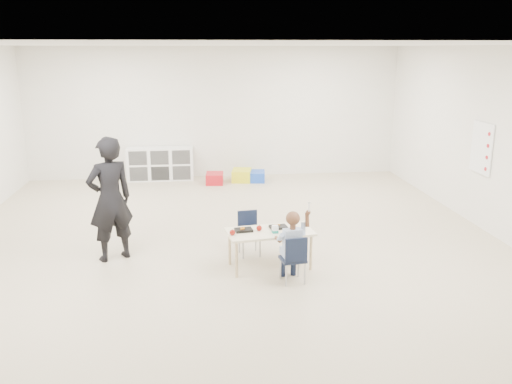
{
  "coord_description": "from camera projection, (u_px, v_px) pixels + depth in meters",
  "views": [
    {
      "loc": [
        -0.47,
        -7.25,
        2.77
      ],
      "look_at": [
        0.35,
        -0.15,
        0.85
      ],
      "focal_mm": 38.0,
      "sensor_mm": 36.0,
      "label": 1
    }
  ],
  "objects": [
    {
      "name": "adult",
      "position": [
        110.0,
        199.0,
        7.11
      ],
      "size": [
        0.73,
        0.65,
        1.67
      ],
      "primitive_type": "imported",
      "rotation": [
        0.0,
        0.0,
        3.66
      ],
      "color": "black",
      "rests_on": "ground"
    },
    {
      "name": "room",
      "position": [
        229.0,
        151.0,
        7.37
      ],
      "size": [
        9.0,
        9.02,
        2.8
      ],
      "color": "#B9AB8E",
      "rests_on": "ground"
    },
    {
      "name": "lunch_tray_far",
      "position": [
        244.0,
        230.0,
        6.89
      ],
      "size": [
        0.24,
        0.19,
        0.03
      ],
      "primitive_type": "cube",
      "rotation": [
        0.0,
        0.0,
        0.13
      ],
      "color": "black",
      "rests_on": "table"
    },
    {
      "name": "child",
      "position": [
        293.0,
        245.0,
        6.49
      ],
      "size": [
        0.45,
        0.45,
        0.94
      ],
      "primitive_type": null,
      "rotation": [
        0.0,
        0.0,
        0.13
      ],
      "color": "#B7CEF8",
      "rests_on": "chair_near"
    },
    {
      "name": "bin_blue",
      "position": [
        257.0,
        176.0,
        11.54
      ],
      "size": [
        0.39,
        0.47,
        0.21
      ],
      "primitive_type": "cube",
      "rotation": [
        0.0,
        0.0,
        -0.12
      ],
      "color": "blue",
      "rests_on": "ground"
    },
    {
      "name": "bin_red",
      "position": [
        215.0,
        178.0,
        11.34
      ],
      "size": [
        0.39,
        0.48,
        0.22
      ],
      "primitive_type": "cube",
      "rotation": [
        0.0,
        0.0,
        -0.08
      ],
      "color": "red",
      "rests_on": "ground"
    },
    {
      "name": "apple_far",
      "position": [
        232.0,
        233.0,
        6.74
      ],
      "size": [
        0.07,
        0.07,
        0.07
      ],
      "primitive_type": "sphere",
      "color": "maroon",
      "rests_on": "table"
    },
    {
      "name": "table",
      "position": [
        270.0,
        249.0,
        6.98
      ],
      "size": [
        1.15,
        0.68,
        0.5
      ],
      "rotation": [
        0.0,
        0.0,
        0.13
      ],
      "color": "#F9E7C7",
      "rests_on": "ground"
    },
    {
      "name": "apple_near",
      "position": [
        259.0,
        228.0,
        6.9
      ],
      "size": [
        0.07,
        0.07,
        0.07
      ],
      "primitive_type": "sphere",
      "color": "maroon",
      "rests_on": "table"
    },
    {
      "name": "cubby_shelf",
      "position": [
        160.0,
        164.0,
        11.61
      ],
      "size": [
        1.4,
        0.4,
        0.7
      ],
      "primitive_type": "cube",
      "color": "white",
      "rests_on": "ground"
    },
    {
      "name": "chair_far",
      "position": [
        249.0,
        234.0,
        7.39
      ],
      "size": [
        0.32,
        0.31,
        0.6
      ],
      "primitive_type": null,
      "rotation": [
        0.0,
        0.0,
        0.13
      ],
      "color": "black",
      "rests_on": "ground"
    },
    {
      "name": "rules_poster",
      "position": [
        482.0,
        148.0,
        8.42
      ],
      "size": [
        0.02,
        0.6,
        0.8
      ],
      "primitive_type": "cube",
      "color": "white",
      "rests_on": "room"
    },
    {
      "name": "bin_yellow",
      "position": [
        242.0,
        175.0,
        11.56
      ],
      "size": [
        0.47,
        0.56,
        0.25
      ],
      "primitive_type": "cube",
      "rotation": [
        0.0,
        0.0,
        -0.17
      ],
      "color": "yellow",
      "rests_on": "ground"
    },
    {
      "name": "lunch_tray_near",
      "position": [
        278.0,
        227.0,
        7.01
      ],
      "size": [
        0.24,
        0.19,
        0.03
      ],
      "primitive_type": "cube",
      "rotation": [
        0.0,
        0.0,
        0.13
      ],
      "color": "black",
      "rests_on": "table"
    },
    {
      "name": "milk_carton",
      "position": [
        275.0,
        230.0,
        6.8
      ],
      "size": [
        0.08,
        0.08,
        0.1
      ],
      "primitive_type": "cube",
      "rotation": [
        0.0,
        0.0,
        0.13
      ],
      "color": "white",
      "rests_on": "table"
    },
    {
      "name": "bread_roll",
      "position": [
        295.0,
        229.0,
        6.89
      ],
      "size": [
        0.09,
        0.09,
        0.07
      ],
      "primitive_type": "ellipsoid",
      "color": "tan",
      "rests_on": "table"
    },
    {
      "name": "chair_near",
      "position": [
        293.0,
        258.0,
        6.54
      ],
      "size": [
        0.32,
        0.31,
        0.6
      ],
      "primitive_type": null,
      "rotation": [
        0.0,
        0.0,
        0.13
      ],
      "color": "black",
      "rests_on": "ground"
    }
  ]
}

